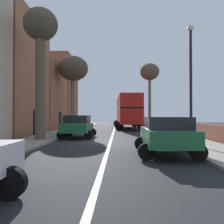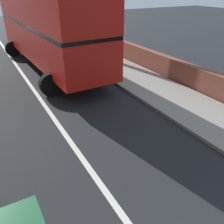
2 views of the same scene
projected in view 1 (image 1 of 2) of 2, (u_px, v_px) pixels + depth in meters
ground_plane at (111, 141)px, 14.90m from camera, size 84.00×84.00×0.00m
road_centre_line at (111, 141)px, 14.90m from camera, size 0.16×54.00×0.01m
sidewalk_left at (37, 140)px, 15.04m from camera, size 2.60×60.00×0.12m
sidewalk_right at (186, 140)px, 14.76m from camera, size 2.60×60.00×0.12m
boundary_wall_right at (210, 133)px, 14.72m from camera, size 0.36×54.00×1.08m
double_decker_bus at (128, 110)px, 29.08m from camera, size 3.87×11.12×4.06m
parked_car_green_right_0 at (166, 133)px, 9.45m from camera, size 2.57×4.03×1.60m
parked_car_green_left_2 at (78, 125)px, 16.76m from camera, size 2.52×4.03×1.67m
street_tree_left_0 at (41, 37)px, 14.82m from camera, size 2.22×2.22×8.58m
street_tree_right_1 at (150, 74)px, 30.76m from camera, size 2.59×2.59×8.64m
street_tree_left_2 at (73, 70)px, 25.77m from camera, size 3.39×3.39×8.33m
lamppost_right at (191, 75)px, 11.86m from camera, size 0.32×0.32×6.31m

